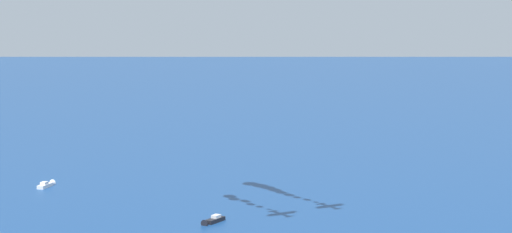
# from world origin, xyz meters

# --- Properties ---
(motorboat_far_port) EXTENTS (6.74, 3.53, 1.90)m
(motorboat_far_port) POSITION_xyz_m (-15.35, -13.15, 0.51)
(motorboat_far_port) COLOR black
(motorboat_far_port) RESTS_ON ground_plane
(motorboat_inshore) EXTENTS (6.80, 1.88, 1.96)m
(motorboat_inshore) POSITION_xyz_m (-42.04, -65.44, 0.53)
(motorboat_inshore) COLOR white
(motorboat_inshore) RESTS_ON ground_plane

